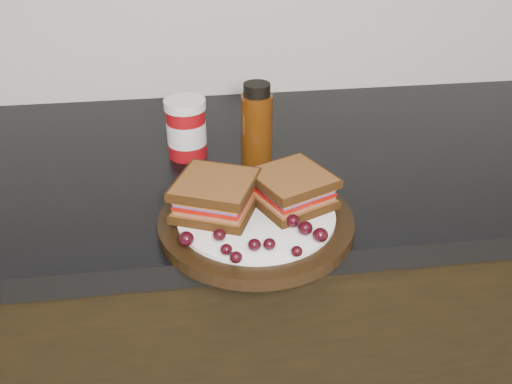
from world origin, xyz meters
TOP-DOWN VIEW (x-y plane):
  - base_cabinets at (0.00, 1.70)m, footprint 3.96×0.58m
  - countertop at (0.00, 1.70)m, footprint 3.98×0.60m
  - plate at (0.14, 1.47)m, footprint 0.28×0.28m
  - sandwich_left at (0.09, 1.49)m, footprint 0.14×0.14m
  - sandwich_right at (0.20, 1.50)m, footprint 0.14×0.14m
  - grape_0 at (0.04, 1.41)m, footprint 0.02×0.02m
  - grape_1 at (0.08, 1.42)m, footprint 0.02×0.02m
  - grape_2 at (0.09, 1.38)m, footprint 0.02×0.02m
  - grape_3 at (0.10, 1.37)m, footprint 0.02×0.02m
  - grape_4 at (0.13, 1.39)m, footprint 0.02×0.02m
  - grape_5 at (0.15, 1.39)m, footprint 0.02×0.02m
  - grape_6 at (0.18, 1.37)m, footprint 0.02×0.02m
  - grape_7 at (0.22, 1.40)m, footprint 0.02×0.02m
  - grape_8 at (0.20, 1.41)m, footprint 0.02×0.02m
  - grape_9 at (0.19, 1.43)m, footprint 0.02×0.02m
  - grape_10 at (0.23, 1.47)m, footprint 0.02×0.02m
  - grape_11 at (0.20, 1.48)m, footprint 0.02×0.02m
  - grape_12 at (0.20, 1.50)m, footprint 0.02×0.02m
  - grape_13 at (0.09, 1.54)m, footprint 0.02×0.02m
  - grape_14 at (0.08, 1.52)m, footprint 0.02×0.02m
  - grape_15 at (0.07, 1.48)m, footprint 0.02×0.02m
  - grape_16 at (0.06, 1.47)m, footprint 0.02×0.02m
  - grape_17 at (0.10, 1.52)m, footprint 0.02×0.02m
  - grape_18 at (0.06, 1.49)m, footprint 0.02×0.02m
  - grape_19 at (0.06, 1.48)m, footprint 0.02×0.02m
  - condiment_jar at (0.05, 1.71)m, footprint 0.08×0.08m
  - oil_bottle at (0.17, 1.66)m, footprint 0.06×0.06m

SIDE VIEW (x-z plane):
  - base_cabinets at x=0.00m, z-range 0.00..0.86m
  - countertop at x=0.00m, z-range 0.86..0.90m
  - plate at x=0.14m, z-range 0.90..0.92m
  - grape_6 at x=0.18m, z-range 0.92..0.94m
  - grape_2 at x=0.09m, z-range 0.92..0.94m
  - grape_3 at x=0.10m, z-range 0.92..0.94m
  - grape_13 at x=0.09m, z-range 0.92..0.94m
  - grape_11 at x=0.20m, z-range 0.92..0.94m
  - grape_19 at x=0.06m, z-range 0.92..0.94m
  - grape_5 at x=0.15m, z-range 0.92..0.94m
  - grape_4 at x=0.13m, z-range 0.92..0.94m
  - grape_14 at x=0.08m, z-range 0.92..0.94m
  - grape_15 at x=0.07m, z-range 0.92..0.94m
  - grape_1 at x=0.08m, z-range 0.92..0.94m
  - grape_12 at x=0.20m, z-range 0.92..0.94m
  - grape_10 at x=0.23m, z-range 0.92..0.94m
  - grape_16 at x=0.06m, z-range 0.92..0.94m
  - grape_9 at x=0.19m, z-range 0.92..0.94m
  - grape_8 at x=0.20m, z-range 0.92..0.94m
  - grape_7 at x=0.22m, z-range 0.92..0.94m
  - grape_0 at x=0.04m, z-range 0.92..0.94m
  - grape_18 at x=0.06m, z-range 0.92..0.94m
  - grape_17 at x=0.10m, z-range 0.92..0.94m
  - sandwich_right at x=0.20m, z-range 0.92..0.97m
  - sandwich_left at x=0.09m, z-range 0.92..0.97m
  - condiment_jar at x=0.05m, z-range 0.90..1.01m
  - oil_bottle at x=0.17m, z-range 0.90..1.05m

